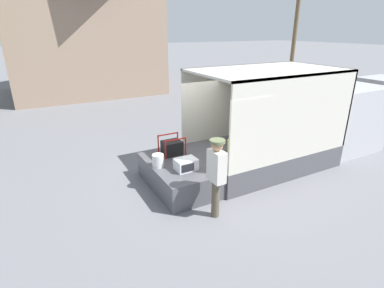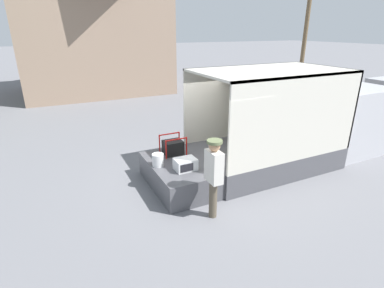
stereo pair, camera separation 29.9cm
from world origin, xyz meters
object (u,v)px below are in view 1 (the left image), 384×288
object	(u,v)px
box_truck	(307,127)
worker_person	(216,170)
pickup_truck_silver	(374,100)
portable_generator	(173,147)
orange_bucket	(158,161)
microwave	(186,164)
utility_pole	(296,26)

from	to	relation	value
box_truck	worker_person	size ratio (longest dim) A/B	3.61
worker_person	pickup_truck_silver	size ratio (longest dim) A/B	0.37
portable_generator	orange_bucket	size ratio (longest dim) A/B	1.97
pickup_truck_silver	box_truck	bearing A→B (deg)	-164.00
orange_bucket	worker_person	distance (m)	1.85
microwave	pickup_truck_silver	distance (m)	11.90
orange_bucket	worker_person	world-z (taller)	worker_person
microwave	portable_generator	distance (m)	1.08
box_truck	pickup_truck_silver	xyz separation A→B (m)	(6.93, 1.99, -0.24)
box_truck	utility_pole	distance (m)	12.98
microwave	worker_person	xyz separation A→B (m)	(0.11, -1.20, 0.33)
microwave	worker_person	bearing A→B (deg)	-84.68
utility_pole	box_truck	bearing A→B (deg)	-133.11
portable_generator	utility_pole	size ratio (longest dim) A/B	0.08
box_truck	pickup_truck_silver	distance (m)	7.22
orange_bucket	utility_pole	xyz separation A→B (m)	(13.84, 9.11, 3.31)
microwave	box_truck	bearing A→B (deg)	5.32
pickup_truck_silver	microwave	bearing A→B (deg)	-168.23
orange_bucket	pickup_truck_silver	world-z (taller)	pickup_truck_silver
orange_bucket	pickup_truck_silver	size ratio (longest dim) A/B	0.07
pickup_truck_silver	portable_generator	bearing A→B (deg)	-173.29
pickup_truck_silver	utility_pole	world-z (taller)	utility_pole
portable_generator	orange_bucket	xyz separation A→B (m)	(-0.67, -0.56, -0.04)
orange_bucket	worker_person	xyz separation A→B (m)	(0.64, -1.71, 0.31)
worker_person	pickup_truck_silver	bearing A→B (deg)	17.45
microwave	pickup_truck_silver	size ratio (longest dim) A/B	0.11
worker_person	microwave	bearing A→B (deg)	95.32
box_truck	orange_bucket	world-z (taller)	box_truck
worker_person	utility_pole	world-z (taller)	utility_pole
box_truck	microwave	distance (m)	4.74
box_truck	worker_person	world-z (taller)	box_truck
orange_bucket	pickup_truck_silver	distance (m)	12.33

